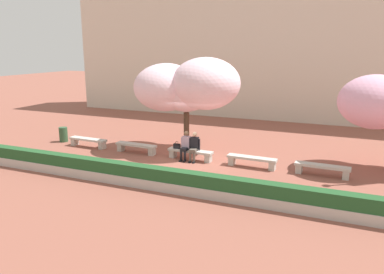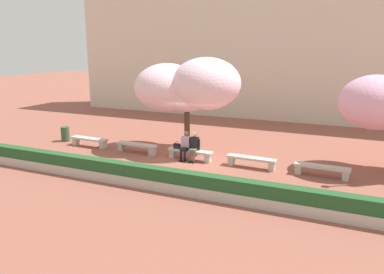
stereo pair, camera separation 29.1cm
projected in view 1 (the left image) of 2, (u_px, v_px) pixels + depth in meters
name	position (u px, v px, depth m)	size (l,w,h in m)	color
ground_plane	(190.00, 160.00, 16.81)	(100.00, 100.00, 0.00)	#8E5142
building_facade	(258.00, 53.00, 27.00)	(28.00, 4.00, 9.03)	beige
stone_bench_west_end	(88.00, 141.00, 18.87)	(2.11, 0.50, 0.45)	#BCB7AD
stone_bench_near_west	(136.00, 147.00, 17.80)	(2.11, 0.50, 0.45)	#BCB7AD
stone_bench_center	(190.00, 153.00, 16.74)	(2.11, 0.50, 0.45)	#BCB7AD
stone_bench_near_east	(252.00, 160.00, 15.68)	(2.11, 0.50, 0.45)	#BCB7AD
stone_bench_east_end	(322.00, 168.00, 14.62)	(2.11, 0.50, 0.45)	#BCB7AD
person_seated_left	(186.00, 144.00, 16.68)	(0.51, 0.69, 1.29)	black
person_seated_right	(194.00, 145.00, 16.52)	(0.51, 0.71, 1.29)	black
handbag	(177.00, 146.00, 16.92)	(0.30, 0.15, 0.34)	black
cherry_tree_main	(187.00, 87.00, 17.82)	(5.18, 3.45, 4.49)	#473323
planter_hedge_foreground	(149.00, 177.00, 13.37)	(16.95, 0.50, 0.80)	#BCB7AD
trash_bin	(63.00, 134.00, 19.93)	(0.44, 0.44, 0.78)	#2D5133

